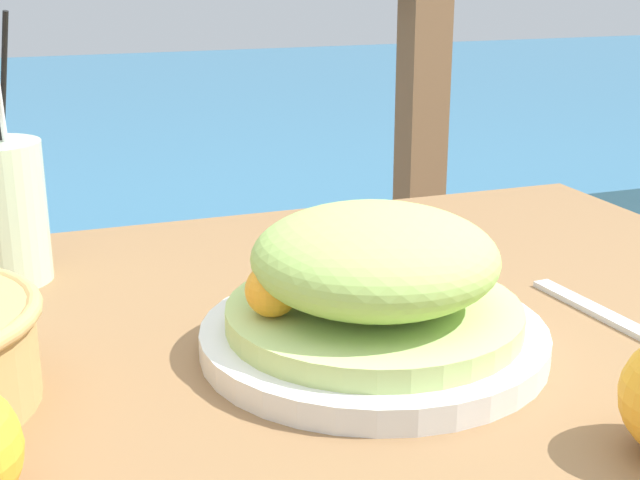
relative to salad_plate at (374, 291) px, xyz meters
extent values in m
cube|color=olive|center=(-0.02, 0.03, -0.07)|extent=(0.93, 0.74, 0.04)
cube|color=olive|center=(0.39, 0.34, -0.46)|extent=(0.06, 0.06, 0.73)
cube|color=brown|center=(0.44, 0.80, -0.31)|extent=(0.07, 0.07, 1.03)
cube|color=teal|center=(-0.02, 3.30, -0.59)|extent=(12.00, 4.00, 0.47)
cylinder|color=silver|center=(0.00, 0.00, -0.04)|extent=(0.27, 0.27, 0.02)
cylinder|color=#B7D17A|center=(0.00, 0.00, -0.02)|extent=(0.23, 0.23, 0.02)
ellipsoid|color=#9EC660|center=(0.00, 0.00, 0.03)|extent=(0.19, 0.19, 0.07)
sphere|color=#F9A328|center=(0.08, 0.01, 0.01)|extent=(0.04, 0.04, 0.04)
sphere|color=#F9A328|center=(-0.08, 0.01, 0.01)|extent=(0.04, 0.04, 0.04)
cylinder|color=white|center=(-0.25, 0.26, 0.09)|extent=(0.01, 0.06, 0.21)
cylinder|color=black|center=(-0.25, 0.27, 0.09)|extent=(0.03, 0.05, 0.21)
cube|color=silver|center=(0.21, -0.01, -0.05)|extent=(0.03, 0.18, 0.00)
camera|label=1|loc=(-0.26, -0.58, 0.24)|focal=50.00mm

